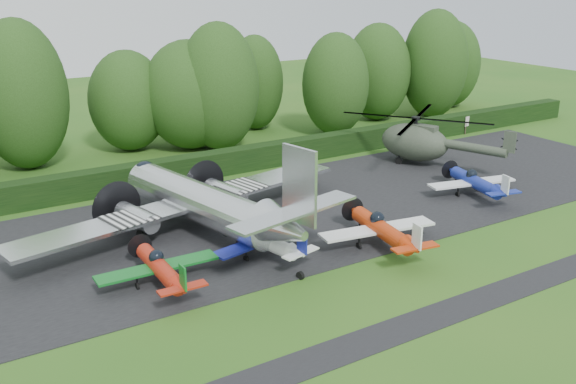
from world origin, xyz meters
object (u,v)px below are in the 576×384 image
sign_board (473,120)px  light_plane_orange (382,229)px  transport_plane (201,203)px  helicopter (415,139)px  light_plane_red (160,268)px  light_plane_blue (475,182)px  light_plane_white (264,241)px

sign_board → light_plane_orange: bearing=-131.0°
transport_plane → helicopter: 23.31m
light_plane_orange → light_plane_red: bearing=161.5°
light_plane_blue → helicopter: size_ratio=0.48×
sign_board → helicopter: bearing=-141.6°
transport_plane → light_plane_white: (1.69, -5.12, -1.15)m
transport_plane → sign_board: size_ratio=7.42×
light_plane_blue → light_plane_white: bearing=170.5°
helicopter → transport_plane: bearing=-146.9°
light_plane_white → light_plane_blue: (19.06, 1.08, 0.09)m
transport_plane → helicopter: bearing=24.1°
light_plane_blue → sign_board: 21.43m
light_plane_white → light_plane_orange: bearing=-8.1°
transport_plane → light_plane_blue: size_ratio=3.31×
light_plane_orange → light_plane_blue: (12.20, 3.71, -0.09)m
helicopter → sign_board: bearing=44.0°
light_plane_white → helicopter: bearing=38.3°
light_plane_white → light_plane_red: bearing=-164.1°
helicopter → light_plane_blue: bearing=-81.9°
light_plane_red → transport_plane: bearing=46.9°
transport_plane → sign_board: transport_plane is taller
helicopter → light_plane_red: bearing=-138.5°
helicopter → sign_board: helicopter is taller
light_plane_white → light_plane_blue: light_plane_blue is taller
transport_plane → light_plane_red: size_ratio=3.43×
light_plane_blue → light_plane_orange: bearing=-175.9°
light_plane_orange → helicopter: 19.10m
light_plane_red → light_plane_orange: bearing=-10.5°
light_plane_blue → helicopter: (2.03, 8.98, 1.15)m
light_plane_red → sign_board: size_ratio=2.16×
light_plane_orange → helicopter: size_ratio=0.52×
sign_board → light_plane_blue: bearing=-121.2°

